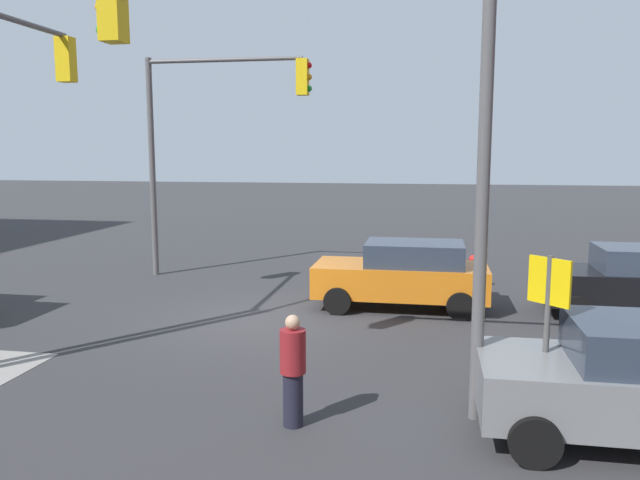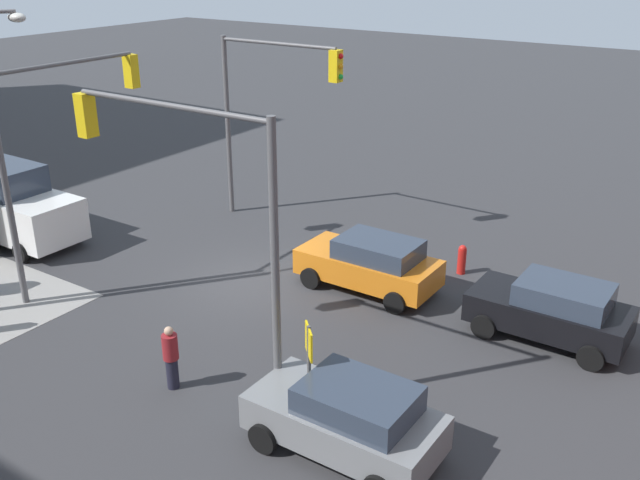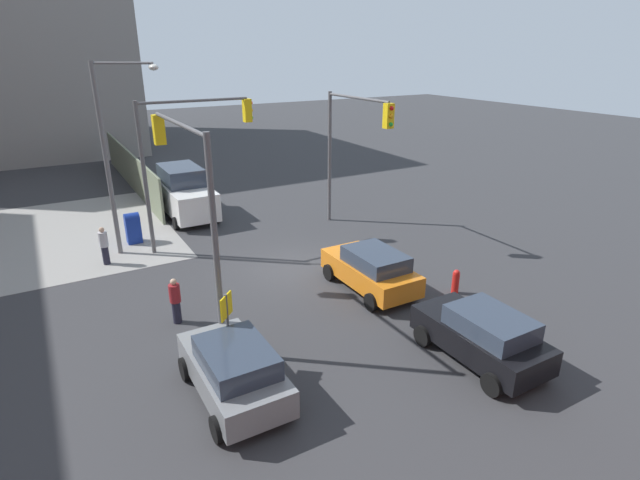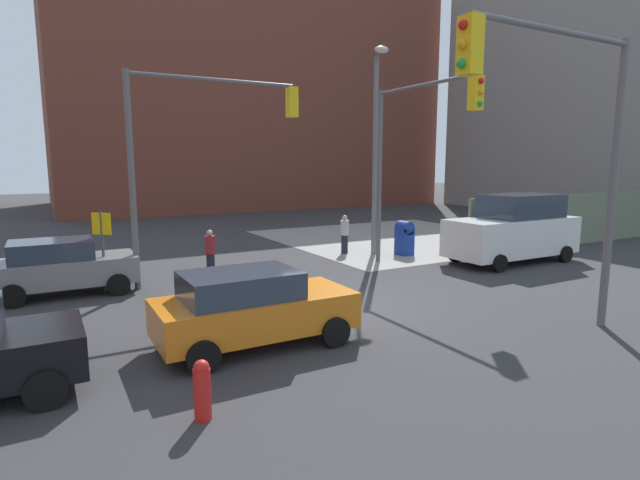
{
  "view_description": "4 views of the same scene",
  "coord_description": "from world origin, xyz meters",
  "views": [
    {
      "loc": [
        -3.81,
        13.22,
        3.78
      ],
      "look_at": [
        -1.67,
        1.25,
        2.04
      ],
      "focal_mm": 35.0,
      "sensor_mm": 36.0,
      "label": 1
    },
    {
      "loc": [
        -12.51,
        14.8,
        9.44
      ],
      "look_at": [
        -1.8,
        -1.14,
        1.43
      ],
      "focal_mm": 40.0,
      "sensor_mm": 36.0,
      "label": 2
    },
    {
      "loc": [
        -16.77,
        8.29,
        8.46
      ],
      "look_at": [
        -0.28,
        -1.19,
        1.1
      ],
      "focal_mm": 28.0,
      "sensor_mm": 36.0,
      "label": 3
    },
    {
      "loc": [
        -6.89,
        -11.18,
        3.83
      ],
      "look_at": [
        -1.05,
        -0.74,
        1.97
      ],
      "focal_mm": 28.0,
      "sensor_mm": 36.0,
      "label": 4
    }
  ],
  "objects": [
    {
      "name": "sedan_orange",
      "position": [
        -3.21,
        -1.69,
        0.84
      ],
      "size": [
        4.13,
        2.02,
        1.62
      ],
      "color": "orange",
      "rests_on": "ground"
    },
    {
      "name": "traffic_signal_se_corner",
      "position": [
        2.61,
        -4.5,
        4.6
      ],
      "size": [
        5.0,
        0.36,
        6.5
      ],
      "color": "#59595B",
      "rests_on": "ground"
    },
    {
      "name": "sedan_black",
      "position": [
        -8.48,
        -1.8,
        0.84
      ],
      "size": [
        3.96,
        2.02,
        1.62
      ],
      "color": "black",
      "rests_on": "ground"
    },
    {
      "name": "pedestrian_waiting",
      "position": [
        -2.0,
        5.2,
        0.81
      ],
      "size": [
        0.36,
        0.36,
        1.58
      ],
      "rotation": [
        0.0,
        0.0,
        0.33
      ],
      "color": "maroon",
      "rests_on": "ground"
    },
    {
      "name": "warning_sign_two_way",
      "position": [
        -5.4,
        4.62,
        1.64
      ],
      "size": [
        0.48,
        0.48,
        2.4
      ],
      "color": "#4C4C4C",
      "rests_on": "ground"
    },
    {
      "name": "ground_plane",
      "position": [
        0.0,
        0.0,
        0.0
      ],
      "size": [
        120.0,
        120.0,
        0.0
      ],
      "primitive_type": "plane",
      "color": "#333335"
    },
    {
      "name": "mailbox_blue",
      "position": [
        6.2,
        5.0,
        0.76
      ],
      "size": [
        0.56,
        0.64,
        1.43
      ],
      "color": "navy",
      "rests_on": "ground"
    },
    {
      "name": "street_lamp_corner",
      "position": [
        5.01,
        5.49,
        4.7
      ],
      "size": [
        1.63,
        2.33,
        8.0
      ],
      "color": "slate",
      "rests_on": "ground"
    },
    {
      "name": "van_white_delivery",
      "position": [
        8.96,
        1.8,
        1.28
      ],
      "size": [
        5.4,
        2.32,
        2.62
      ],
      "color": "white",
      "rests_on": "ground"
    },
    {
      "name": "construction_fence",
      "position": [
        16.32,
        3.2,
        1.2
      ],
      "size": [
        16.65,
        0.12,
        2.4
      ],
      "primitive_type": "cube",
      "color": "slate",
      "rests_on": "ground"
    },
    {
      "name": "pedestrian_crossing",
      "position": [
        4.2,
        6.5,
        0.85
      ],
      "size": [
        0.36,
        0.36,
        1.64
      ],
      "rotation": [
        0.0,
        0.0,
        1.08
      ],
      "color": "#B2B2B7",
      "rests_on": "ground"
    },
    {
      "name": "traffic_signal_nw_corner",
      "position": [
        -2.34,
        4.5,
        4.64
      ],
      "size": [
        5.66,
        0.36,
        6.5
      ],
      "color": "#59595B",
      "rests_on": "ground"
    },
    {
      "name": "traffic_signal_ne_corner",
      "position": [
        4.5,
        2.58,
        4.61
      ],
      "size": [
        0.36,
        5.07,
        6.5
      ],
      "color": "#59595B",
      "rests_on": "ground"
    },
    {
      "name": "hatchback_gray",
      "position": [
        -6.51,
        4.9,
        0.84
      ],
      "size": [
        3.88,
        2.02,
        1.62
      ],
      "color": "slate",
      "rests_on": "ground"
    },
    {
      "name": "sidewalk_corner",
      "position": [
        9.0,
        9.0,
        0.01
      ],
      "size": [
        12.0,
        12.0,
        0.01
      ],
      "primitive_type": "cube",
      "color": "gray",
      "rests_on": "ground"
    },
    {
      "name": "fire_hydrant",
      "position": [
        -5.0,
        -4.2,
        0.49
      ],
      "size": [
        0.26,
        0.26,
        0.94
      ],
      "color": "red",
      "rests_on": "ground"
    }
  ]
}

